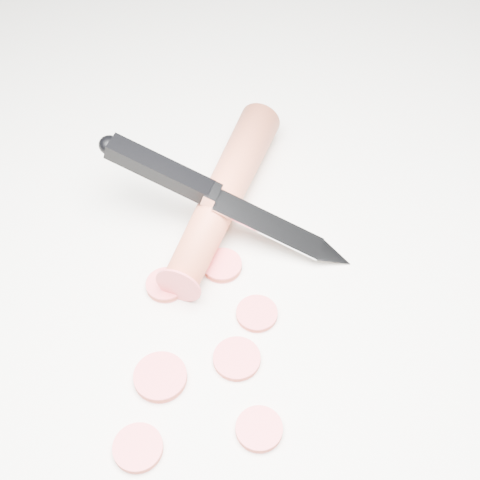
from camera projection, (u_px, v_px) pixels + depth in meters
ground at (176, 286)px, 0.57m from camera, size 2.40×2.40×0.00m
carrot at (224, 194)px, 0.60m from camera, size 0.20×0.15×0.03m
carrot_slice_0 at (138, 448)px, 0.48m from camera, size 0.04×0.04×0.01m
carrot_slice_1 at (237, 359)px, 0.52m from camera, size 0.04×0.04×0.01m
carrot_slice_2 at (166, 285)px, 0.56m from camera, size 0.03×0.03×0.01m
carrot_slice_3 at (257, 314)px, 0.55m from camera, size 0.03×0.03×0.01m
carrot_slice_4 at (222, 265)px, 0.57m from camera, size 0.03×0.03×0.01m
carrot_slice_5 at (160, 377)px, 0.51m from camera, size 0.04×0.04×0.01m
carrot_slice_6 at (259, 429)px, 0.48m from camera, size 0.03×0.03×0.01m
kitchen_knife at (226, 199)px, 0.57m from camera, size 0.15×0.21×0.08m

